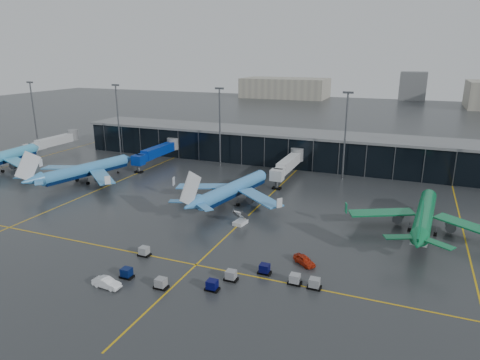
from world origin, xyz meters
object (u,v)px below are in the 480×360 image
at_px(airliner_arkefly, 86,162).
at_px(baggage_carts, 217,275).
at_px(airliner_klm_near, 233,181).
at_px(service_van_red, 304,260).
at_px(service_van_white, 107,283).
at_px(mobile_airstair, 240,221).
at_px(airliner_aer_lingus, 426,206).

relative_size(airliner_arkefly, baggage_carts, 1.11).
bearing_deg(airliner_arkefly, airliner_klm_near, 12.60).
bearing_deg(service_van_red, service_van_white, 164.42).
distance_m(airliner_klm_near, mobile_airstair, 15.25).
distance_m(airliner_aer_lingus, service_van_red, 31.25).
bearing_deg(airliner_arkefly, service_van_white, -32.89).
bearing_deg(airliner_klm_near, mobile_airstair, -50.37).
distance_m(baggage_carts, mobile_airstair, 23.95).
height_order(airliner_klm_near, baggage_carts, airliner_klm_near).
relative_size(airliner_aer_lingus, baggage_carts, 1.08).
height_order(airliner_arkefly, airliner_aer_lingus, airliner_arkefly).
bearing_deg(airliner_klm_near, airliner_arkefly, -170.18).
bearing_deg(airliner_aer_lingus, baggage_carts, -128.11).
xyz_separation_m(airliner_aer_lingus, mobile_airstair, (-36.86, -11.09, -4.83)).
bearing_deg(service_van_red, airliner_klm_near, 82.53).
xyz_separation_m(mobile_airstair, service_van_red, (17.38, -12.87, 0.03)).
relative_size(airliner_arkefly, service_van_red, 7.94).
relative_size(airliner_klm_near, airliner_aer_lingus, 1.00).
distance_m(airliner_aer_lingus, service_van_white, 63.93).
distance_m(baggage_carts, service_van_red, 15.97).
relative_size(airliner_aer_lingus, service_van_red, 7.73).
relative_size(airliner_klm_near, service_van_white, 7.50).
distance_m(mobile_airstair, service_van_white, 33.77).
relative_size(baggage_carts, service_van_white, 6.92).
xyz_separation_m(airliner_arkefly, baggage_carts, (58.63, -36.83, -4.99)).
height_order(airliner_aer_lingus, mobile_airstair, airliner_aer_lingus).
xyz_separation_m(baggage_carts, mobile_airstair, (-5.33, 23.35, 0.01)).
bearing_deg(airliner_klm_near, service_van_white, -82.84).
height_order(baggage_carts, service_van_red, baggage_carts).
distance_m(airliner_klm_near, airliner_aer_lingus, 43.86).
height_order(airliner_arkefly, service_van_red, airliner_arkefly).
height_order(airliner_klm_near, mobile_airstair, airliner_klm_near).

